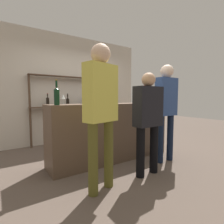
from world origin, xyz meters
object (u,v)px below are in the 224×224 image
at_px(counter_bottle_4, 151,97).
at_px(wine_glass, 63,97).
at_px(customer_center, 148,116).
at_px(counter_bottle_1, 57,95).
at_px(counter_bottle_2, 144,97).
at_px(customer_left, 101,105).
at_px(counter_bottle_5, 110,97).
at_px(customer_right, 166,104).
at_px(counter_bottle_3, 144,96).
at_px(server_behind_counter, 104,102).
at_px(counter_bottle_0, 147,97).

xyz_separation_m(counter_bottle_4, wine_glass, (-1.80, 0.25, -0.01)).
bearing_deg(customer_center, counter_bottle_4, -49.23).
xyz_separation_m(counter_bottle_1, wine_glass, (0.20, 0.32, -0.02)).
distance_m(counter_bottle_1, customer_center, 1.38).
distance_m(counter_bottle_2, customer_left, 1.77).
distance_m(counter_bottle_5, customer_right, 1.03).
relative_size(customer_right, customer_left, 0.97).
bearing_deg(counter_bottle_3, counter_bottle_2, 44.00).
bearing_deg(counter_bottle_3, counter_bottle_1, -177.64).
xyz_separation_m(wine_glass, server_behind_counter, (1.12, 0.54, -0.10)).
height_order(counter_bottle_3, counter_bottle_4, counter_bottle_3).
xyz_separation_m(counter_bottle_5, customer_center, (0.12, -0.85, -0.30)).
bearing_deg(wine_glass, customer_left, -82.83).
bearing_deg(counter_bottle_2, counter_bottle_4, -30.70).
bearing_deg(customer_left, counter_bottle_5, -54.45).
height_order(counter_bottle_0, customer_center, customer_center).
bearing_deg(wine_glass, customer_right, -26.02).
bearing_deg(server_behind_counter, counter_bottle_4, 47.02).
bearing_deg(counter_bottle_0, counter_bottle_3, -152.28).
bearing_deg(counter_bottle_0, counter_bottle_1, -175.18).
bearing_deg(counter_bottle_1, counter_bottle_4, 2.08).
bearing_deg(customer_right, counter_bottle_5, 53.88).
bearing_deg(counter_bottle_4, counter_bottle_3, 179.26).
height_order(wine_glass, customer_center, customer_center).
relative_size(counter_bottle_5, customer_center, 0.22).
height_order(customer_left, server_behind_counter, server_behind_counter).
bearing_deg(counter_bottle_5, counter_bottle_2, -0.75).
distance_m(counter_bottle_0, customer_right, 0.67).
bearing_deg(wine_glass, server_behind_counter, 25.76).
distance_m(customer_right, customer_left, 1.52).
bearing_deg(counter_bottle_3, counter_bottle_5, 174.48).
bearing_deg(customer_right, wine_glass, 65.76).
distance_m(counter_bottle_0, counter_bottle_2, 0.11).
xyz_separation_m(customer_right, customer_left, (-1.50, -0.23, 0.03)).
bearing_deg(customer_right, counter_bottle_0, -12.81).
relative_size(counter_bottle_2, counter_bottle_4, 0.95).
xyz_separation_m(counter_bottle_4, counter_bottle_5, (-0.97, 0.08, -0.00)).
relative_size(counter_bottle_4, server_behind_counter, 0.19).
distance_m(counter_bottle_1, customer_left, 0.78).
height_order(counter_bottle_1, customer_right, customer_right).
distance_m(counter_bottle_5, server_behind_counter, 0.77).
relative_size(counter_bottle_4, wine_glass, 2.11).
bearing_deg(counter_bottle_0, counter_bottle_5, -179.03).
relative_size(counter_bottle_5, server_behind_counter, 0.18).
xyz_separation_m(counter_bottle_3, customer_left, (-1.49, -0.78, -0.12)).
distance_m(counter_bottle_1, counter_bottle_2, 1.89).
relative_size(counter_bottle_0, counter_bottle_5, 0.89).
distance_m(counter_bottle_2, counter_bottle_5, 0.86).
height_order(counter_bottle_0, customer_right, customer_right).
bearing_deg(server_behind_counter, customer_right, 27.06).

